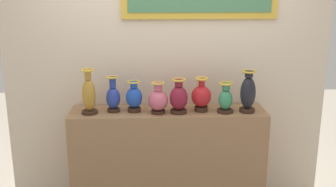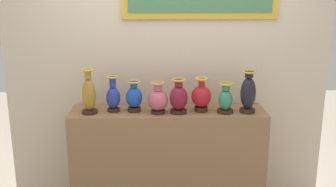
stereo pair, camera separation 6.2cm
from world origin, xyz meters
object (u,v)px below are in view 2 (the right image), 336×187
Objects in this scene: vase_cobalt at (113,97)px; vase_onyx at (248,93)px; vase_jade at (226,99)px; vase_burgundy at (179,98)px; vase_crimson at (201,96)px; vase_sapphire at (134,98)px; vase_ochre at (89,94)px; vase_rose at (158,100)px.

vase_cobalt is 0.86× the size of vase_onyx.
vase_onyx reaches higher than vase_jade.
vase_burgundy and vase_crimson have the same top height.
vase_onyx is (1.04, -0.05, 0.05)m from vase_sapphire.
vase_ochre is 1.29× the size of vase_crimson.
vase_burgundy is at bearing -0.88° from vase_ochre.
vase_ochre is 1.24m from vase_jade.
vase_cobalt is 1.16× the size of vase_rose.
vase_cobalt reaches higher than vase_crimson.
vase_cobalt is at bearing 178.90° from vase_crimson.
vase_sapphire is 0.84m from vase_jade.
vase_crimson is 0.82× the size of vase_onyx.
vase_burgundy is 0.82× the size of vase_onyx.
vase_cobalt reaches higher than vase_jade.
vase_jade is (0.43, -0.00, -0.02)m from vase_burgundy.
vase_crimson is (0.40, 0.05, 0.02)m from vase_rose.
vase_cobalt is 1.16× the size of vase_sapphire.
vase_cobalt is 1.05× the size of vase_crimson.
vase_burgundy is at bearing 179.95° from vase_jade.
vase_ochre is 1.46× the size of vase_jade.
vase_rose is at bearing -179.83° from vase_burgundy.
vase_burgundy is 1.13× the size of vase_jade.
vase_crimson is at bearing 167.80° from vase_jade.
vase_sapphire is at bearing 177.15° from vase_onyx.
vase_cobalt is 1.23m from vase_onyx.
vase_ochre is 1.44m from vase_onyx.
vase_sapphire is at bearing -2.50° from vase_cobalt.
vase_jade is (0.84, -0.05, -0.01)m from vase_sapphire.
vase_burgundy is (0.60, -0.06, 0.00)m from vase_cobalt.
vase_burgundy is at bearing 0.17° from vase_rose.
vase_sapphire reaches higher than vase_jade.
vase_cobalt is 0.60m from vase_burgundy.
vase_cobalt is at bearing 177.50° from vase_sapphire.
vase_burgundy is at bearing -179.82° from vase_onyx.
vase_rose is at bearing -173.26° from vase_crimson.
vase_cobalt is 0.81m from vase_crimson.
vase_jade is (1.03, -0.06, -0.02)m from vase_cobalt.
vase_onyx reaches higher than vase_sapphire.
vase_rose is (0.41, -0.06, -0.02)m from vase_cobalt.
vase_cobalt is at bearing 176.52° from vase_jade.
vase_burgundy is 0.22m from vase_crimson.
vase_onyx is at bearing 0.18° from vase_burgundy.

